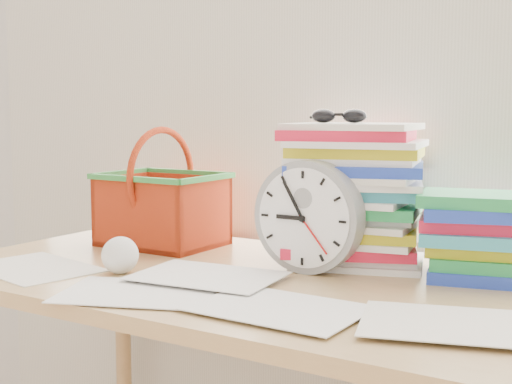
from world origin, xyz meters
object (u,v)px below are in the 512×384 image
Objects in this scene: clock at (309,217)px; paper_stack at (354,194)px; book_stack at (484,236)px; desk at (261,313)px; basket at (162,188)px.

paper_stack is at bearing 72.47° from clock.
paper_stack is at bearing -179.49° from book_stack.
book_stack is (0.28, 0.00, -0.07)m from paper_stack.
desk is 4.88× the size of basket.
basket is at bearing -175.87° from book_stack.
clock is (0.06, 0.09, 0.19)m from desk.
basket reaches higher than desk.
clock is 0.46m from basket.
paper_stack is 1.33× the size of clock.
paper_stack is 1.09× the size of book_stack.
book_stack is 0.77m from basket.
book_stack is (0.38, 0.22, 0.16)m from desk.
desk is 4.51× the size of paper_stack.
paper_stack reaches higher than desk.
clock is 0.82× the size of book_stack.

